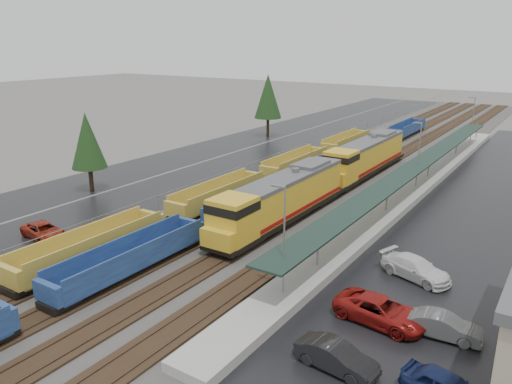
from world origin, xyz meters
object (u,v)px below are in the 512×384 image
at_px(parked_car_east_e, 443,326).
at_px(locomotive_lead, 280,199).
at_px(parked_car_east_c, 416,268).
at_px(parked_car_west_c, 44,231).
at_px(locomotive_trail, 365,157).
at_px(well_string_yellow, 164,219).
at_px(parked_car_east_b, 381,311).
at_px(parked_car_east_a, 336,357).
at_px(well_string_blue, 255,201).

bearing_deg(parked_car_east_e, locomotive_lead, 53.42).
bearing_deg(parked_car_east_c, parked_car_west_c, 127.90).
height_order(locomotive_trail, well_string_yellow, locomotive_trail).
height_order(parked_car_east_b, parked_car_east_e, parked_car_east_b).
distance_m(well_string_yellow, parked_car_east_a, 23.61).
distance_m(well_string_blue, parked_car_west_c, 19.76).
distance_m(parked_car_east_a, parked_car_east_c, 12.90).
xyz_separation_m(locomotive_lead, parked_car_east_c, (13.86, -3.93, -1.76)).
xyz_separation_m(locomotive_lead, well_string_yellow, (-8.00, -6.98, -1.36)).
height_order(locomotive_trail, parked_car_east_c, locomotive_trail).
bearing_deg(parked_car_east_b, locomotive_trail, 29.78).
bearing_deg(parked_car_east_b, parked_car_east_a, -177.05).
height_order(locomotive_trail, parked_car_east_e, locomotive_trail).
bearing_deg(parked_car_east_b, well_string_blue, 60.35).
relative_size(well_string_yellow, well_string_blue, 0.84).
bearing_deg(locomotive_lead, parked_car_west_c, -137.55).
height_order(parked_car_east_a, parked_car_east_b, parked_car_east_b).
bearing_deg(parked_car_west_c, locomotive_trail, -16.80).
bearing_deg(parked_car_east_a, locomotive_trail, 25.34).
bearing_deg(parked_car_east_c, locomotive_trail, 47.74).
bearing_deg(parked_car_east_c, parked_car_east_b, -161.69).
relative_size(locomotive_trail, parked_car_east_e, 4.82).
bearing_deg(parked_car_east_a, parked_car_east_b, 2.19).
height_order(well_string_blue, parked_car_east_c, well_string_blue).
bearing_deg(parked_car_east_b, parked_car_east_e, -75.92).
xyz_separation_m(parked_car_west_c, parked_car_east_b, (29.31, 3.05, 0.11)).
relative_size(locomotive_lead, well_string_yellow, 0.22).
relative_size(well_string_yellow, parked_car_east_c, 17.98).
xyz_separation_m(parked_car_east_a, parked_car_east_e, (3.96, 6.18, -0.02)).
relative_size(well_string_blue, parked_car_west_c, 23.21).
distance_m(locomotive_trail, parked_car_east_b, 35.02).
distance_m(locomotive_lead, parked_car_east_b, 17.83).
xyz_separation_m(locomotive_lead, locomotive_trail, (0.00, 21.00, 0.00)).
distance_m(locomotive_lead, parked_car_east_a, 21.62).
distance_m(locomotive_lead, well_string_blue, 4.64).
bearing_deg(well_string_blue, well_string_yellow, -114.26).
bearing_deg(parked_car_east_c, parked_car_east_a, -163.10).
bearing_deg(locomotive_lead, well_string_blue, 154.69).
height_order(locomotive_lead, parked_car_east_c, locomotive_lead).
xyz_separation_m(locomotive_trail, well_string_blue, (-4.00, -19.11, -1.39)).
bearing_deg(well_string_yellow, parked_car_east_b, -10.76).
bearing_deg(locomotive_lead, well_string_yellow, -138.88).
bearing_deg(well_string_yellow, parked_car_east_c, 7.94).
bearing_deg(well_string_blue, locomotive_trail, 78.18).
bearing_deg(well_string_blue, parked_car_west_c, -125.58).
bearing_deg(parked_car_east_c, parked_car_east_e, -133.37).
distance_m(well_string_blue, parked_car_east_b, 22.07).
bearing_deg(well_string_blue, locomotive_lead, -25.31).
bearing_deg(parked_car_east_c, locomotive_lead, 92.83).
bearing_deg(parked_car_east_c, well_string_yellow, 116.62).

